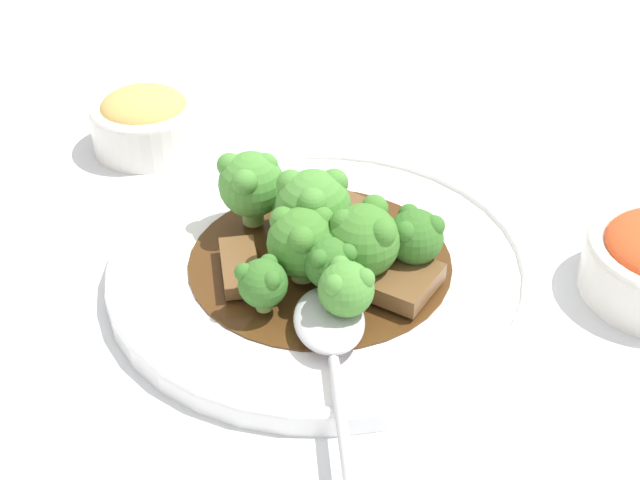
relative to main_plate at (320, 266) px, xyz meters
The scene contains 16 objects.
ground_plane 0.01m from the main_plate, ahead, with size 4.00×4.00×0.00m, color silver.
main_plate is the anchor object (origin of this frame).
beef_strip_0 0.06m from the main_plate, 31.30° to the right, with size 0.06×0.06×0.01m.
beef_strip_1 0.07m from the main_plate, 98.17° to the left, with size 0.06×0.05×0.01m.
beef_strip_2 0.06m from the main_plate, 152.29° to the right, with size 0.05×0.04×0.01m.
broccoli_floret_0 0.08m from the main_plate, 53.90° to the left, with size 0.04×0.04×0.05m.
broccoli_floret_1 0.05m from the main_plate, 114.92° to the right, with size 0.06×0.06×0.06m.
broccoli_floret_2 0.06m from the main_plate, 110.15° to the right, with size 0.04×0.04×0.04m.
broccoli_floret_3 0.08m from the main_plate, 119.39° to the left, with size 0.04×0.04×0.05m.
broccoli_floret_4 0.08m from the main_plate, 86.41° to the right, with size 0.05×0.05×0.06m.
broccoli_floret_5 0.08m from the main_plate, ahead, with size 0.03×0.03×0.04m.
broccoli_floret_6 0.06m from the main_plate, 49.60° to the left, with size 0.04×0.04×0.05m.
broccoli_floret_7 0.05m from the main_plate, 14.23° to the left, with size 0.05×0.05×0.06m.
broccoli_floret_8 0.06m from the main_plate, 96.50° to the left, with size 0.05×0.05×0.06m.
serving_spoon 0.10m from the main_plate, 45.29° to the left, with size 0.19×0.19×0.01m.
side_bowl_appetizer 0.25m from the main_plate, 99.68° to the right, with size 0.10×0.10×0.06m.
Camera 1 is at (0.39, 0.34, 0.41)m, focal length 50.00 mm.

